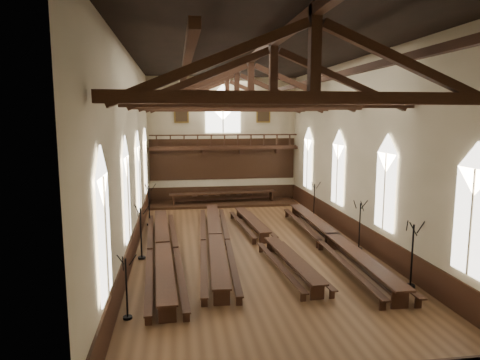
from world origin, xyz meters
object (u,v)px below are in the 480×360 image
Objects in this scene: dais at (224,203)px; refectory_row_a at (163,246)px; candelabrum_right_mid at (359,235)px; candelabrum_left_near at (127,300)px; candelabrum_left_mid at (141,243)px; candelabrum_right_near at (411,267)px; high_table at (224,194)px; refectory_row_d at (333,237)px; candelabrum_left_far at (149,213)px; candelabrum_right_far at (314,206)px; refectory_row_b at (216,238)px; refectory_row_c at (268,238)px.

refectory_row_a is at bearing -109.70° from dais.
candelabrum_left_near is at bearing -151.13° from candelabrum_right_mid.
candelabrum_left_mid is (-5.39, -12.34, 0.72)m from dais.
refectory_row_a is 6.51m from candelabrum_left_near.
candelabrum_right_near is at bearing -27.76° from refectory_row_a.
candelabrum_right_near reaches higher than high_table.
candelabrum_left_far is at bearing 146.81° from refectory_row_d.
candelabrum_right_near reaches higher than refectory_row_a.
refectory_row_a is 10.10m from candelabrum_right_mid.
candelabrum_right_near reaches higher than candelabrum_left_far.
high_table is 7.68m from candelabrum_right_far.
refectory_row_a is 5.28× the size of candelabrum_right_near.
refectory_row_d is at bearing -9.33° from refectory_row_b.
candelabrum_left_far is at bearing -133.22° from dais.
candelabrum_left_near is at bearing -116.46° from refectory_row_b.
refectory_row_b reaches higher than refectory_row_c.
candelabrum_left_mid is 12.26m from candelabrum_right_near.
refectory_row_d is at bearing -11.42° from refectory_row_c.
refectory_row_a is 11.41m from candelabrum_right_near.
candelabrum_left_near reaches higher than refectory_row_d.
high_table is 19.43m from candelabrum_left_near.
candelabrum_right_near reaches higher than refectory_row_c.
candelabrum_right_near is 12.42m from candelabrum_right_far.
refectory_row_c is 5.21× the size of candelabrum_left_far.
candelabrum_left_near is (-6.47, -7.19, 0.18)m from refectory_row_c.
candelabrum_left_mid reaches higher than refectory_row_b.
candelabrum_right_mid is at bearing -90.00° from candelabrum_right_far.
candelabrum_right_far is at bearing -41.97° from high_table.
refectory_row_d reaches higher than dais.
refectory_row_a is at bearing 5.46° from candelabrum_left_mid.
candelabrum_right_near is (5.71, -17.55, 0.75)m from dais.
candelabrum_left_mid is at bearing -178.91° from refectory_row_d.
high_table is 7.88m from candelabrum_left_far.
dais is (4.38, 12.24, -0.47)m from refectory_row_a.
candelabrum_right_far reaches higher than refectory_row_a.
refectory_row_d is 11.77m from candelabrum_left_near.
candelabrum_right_mid is (0.00, 5.00, -0.04)m from candelabrum_right_near.
refectory_row_c is 0.93× the size of refectory_row_d.
high_table is at bearing 109.95° from refectory_row_d.
candelabrum_right_near is at bearing -90.00° from candelabrum_right_mid.
candelabrum_right_far is (11.10, 0.61, -0.07)m from candelabrum_left_far.
refectory_row_c is 5.07× the size of candelabrum_right_near.
candelabrum_left_far is at bearing 90.00° from candelabrum_left_near.
refectory_row_a is at bearing -172.05° from refectory_row_c.
candelabrum_left_far reaches higher than candelabrum_left_mid.
refectory_row_b is 0.97× the size of refectory_row_d.
candelabrum_left_far is 1.10× the size of candelabrum_right_far.
candelabrum_left_near is at bearing -98.93° from refectory_row_a.
refectory_row_c is at bearing 7.56° from candelabrum_left_mid.
dais is (-4.41, 12.15, -0.51)m from refectory_row_d.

